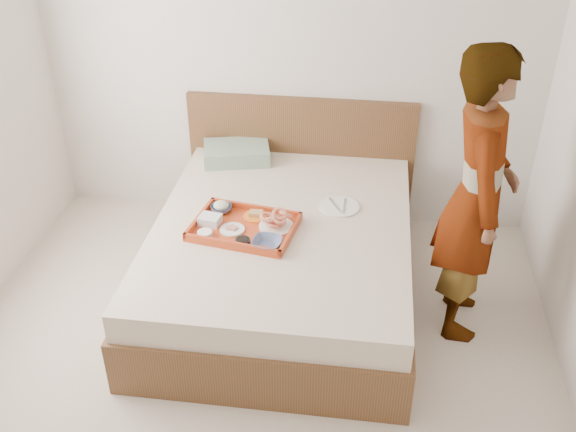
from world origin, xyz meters
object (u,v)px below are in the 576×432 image
Objects in this scene: tray at (244,227)px; dinner_plate at (340,207)px; bed at (282,258)px; person at (477,197)px.

tray reaches higher than dinner_plate.
bed is 3.32× the size of tray.
bed is at bearing 36.28° from tray.
dinner_plate is (0.34, 0.23, 0.27)m from bed.
tray is 0.65m from dinner_plate.
tray is at bearing -153.28° from bed.
person is (0.77, -0.34, 0.33)m from dinner_plate.
tray is 2.38× the size of dinner_plate.
bed is at bearing -145.35° from dinner_plate.
dinner_plate is at bearing 41.28° from tray.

